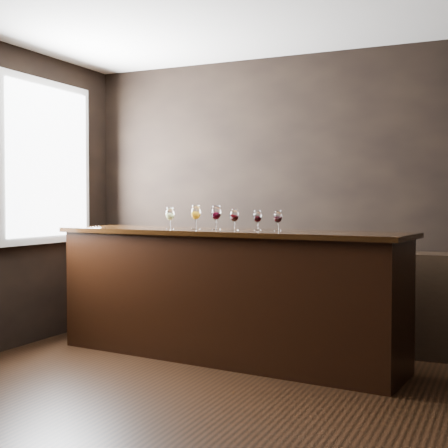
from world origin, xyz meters
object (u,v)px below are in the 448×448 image
at_px(glass_red_d, 278,217).
at_px(bar_counter, 225,297).
at_px(back_bar_shelf, 394,303).
at_px(glass_red_a, 216,213).
at_px(glass_red_b, 234,216).
at_px(glass_red_c, 258,217).
at_px(glass_white, 170,215).
at_px(glass_amber, 196,213).

bearing_deg(glass_red_d, bar_counter, -179.31).
xyz_separation_m(back_bar_shelf, glass_red_a, (-1.40, -0.77, 0.80)).
bearing_deg(back_bar_shelf, glass_red_a, -151.07).
xyz_separation_m(glass_red_a, glass_red_b, (0.20, -0.06, -0.02)).
bearing_deg(glass_red_b, glass_red_d, 5.22).
distance_m(glass_red_b, glass_red_c, 0.20).
bearing_deg(glass_red_a, glass_white, -170.73).
relative_size(bar_counter, glass_red_b, 16.95).
bearing_deg(back_bar_shelf, glass_white, -155.15).
distance_m(back_bar_shelf, glass_red_c, 1.49).
xyz_separation_m(bar_counter, glass_white, (-0.52, -0.04, 0.71)).
bearing_deg(glass_white, bar_counter, 4.01).
xyz_separation_m(glass_red_c, glass_red_d, (0.19, -0.03, 0.00)).
bearing_deg(glass_red_c, bar_counter, -173.79).
relative_size(back_bar_shelf, glass_white, 13.37).
distance_m(back_bar_shelf, glass_red_b, 1.66).
xyz_separation_m(back_bar_shelf, glass_white, (-1.82, -0.84, 0.79)).
bearing_deg(bar_counter, back_bar_shelf, 38.05).
relative_size(glass_amber, glass_red_a, 1.01).
xyz_separation_m(bar_counter, glass_red_d, (0.48, 0.01, 0.69)).
bearing_deg(glass_red_b, back_bar_shelf, 34.83).
distance_m(glass_white, glass_amber, 0.23).
bearing_deg(glass_red_c, glass_red_a, 179.90).
bearing_deg(glass_red_b, glass_red_a, 163.10).
height_order(bar_counter, glass_amber, glass_amber).
bearing_deg(glass_red_a, back_bar_shelf, 28.93).
relative_size(glass_red_a, glass_red_d, 1.24).
height_order(bar_counter, glass_red_d, glass_red_d).
distance_m(glass_white, glass_red_b, 0.62).
height_order(back_bar_shelf, glass_red_d, glass_red_d).
height_order(bar_counter, glass_white, glass_white).
distance_m(bar_counter, glass_red_d, 0.84).
bearing_deg(glass_red_b, glass_amber, 170.80).
height_order(glass_white, glass_red_d, glass_white).
distance_m(glass_amber, glass_red_d, 0.78).
bearing_deg(glass_amber, glass_red_a, -1.15).
distance_m(glass_red_b, glass_red_d, 0.38).
height_order(glass_amber, glass_red_b, glass_amber).
height_order(back_bar_shelf, glass_red_c, glass_red_c).
xyz_separation_m(glass_amber, glass_red_d, (0.78, -0.03, -0.03)).
bearing_deg(glass_red_d, glass_red_c, 172.35).
relative_size(bar_counter, glass_white, 16.30).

